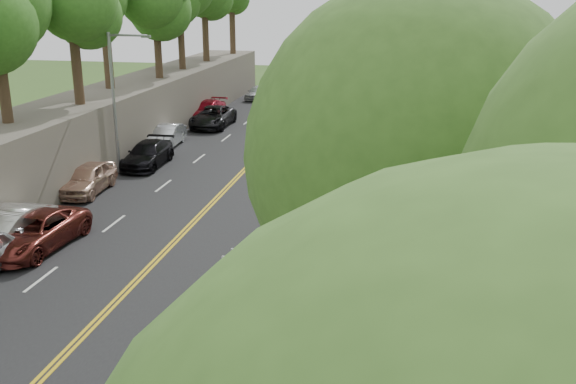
% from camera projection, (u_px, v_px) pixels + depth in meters
% --- Properties ---
extents(ground, '(140.00, 140.00, 0.00)m').
position_uv_depth(ground, '(229.00, 298.00, 22.28)').
color(ground, '#33511E').
rests_on(ground, ground).
extents(road, '(11.20, 66.00, 0.04)m').
position_uv_depth(road, '(212.00, 173.00, 37.30)').
color(road, black).
rests_on(road, ground).
extents(sidewalk, '(4.20, 66.00, 0.05)m').
position_uv_depth(sidewalk, '(348.00, 181.00, 35.83)').
color(sidewalk, gray).
rests_on(sidewalk, ground).
extents(jersey_barrier, '(0.42, 66.00, 0.60)m').
position_uv_depth(jersey_barrier, '(308.00, 174.00, 36.17)').
color(jersey_barrier, '#B4CA2B').
rests_on(jersey_barrier, ground).
extents(rock_embankment, '(5.00, 66.00, 4.00)m').
position_uv_depth(rock_embankment, '(81.00, 134.00, 38.20)').
color(rock_embankment, '#595147').
rests_on(rock_embankment, ground).
extents(chainlink_fence, '(0.04, 66.00, 2.00)m').
position_uv_depth(chainlink_fence, '(387.00, 166.00, 35.15)').
color(chainlink_fence, slate).
rests_on(chainlink_fence, ground).
extents(trees_fenceside, '(7.00, 66.00, 14.00)m').
position_uv_depth(trees_fenceside, '(438.00, 55.00, 32.90)').
color(trees_fenceside, '#48772A').
rests_on(trees_fenceside, ground).
extents(streetlight, '(2.52, 0.22, 8.00)m').
position_uv_depth(streetlight, '(117.00, 94.00, 35.91)').
color(streetlight, gray).
rests_on(streetlight, ground).
extents(signpost, '(0.62, 0.09, 3.10)m').
position_uv_depth(signpost, '(233.00, 287.00, 18.67)').
color(signpost, gray).
rests_on(signpost, sidewalk).
extents(construction_barrel, '(0.57, 0.57, 0.94)m').
position_uv_depth(construction_barrel, '(369.00, 137.00, 44.23)').
color(construction_barrel, orange).
rests_on(construction_barrel, sidewalk).
extents(concrete_block, '(1.15, 0.91, 0.72)m').
position_uv_depth(concrete_block, '(339.00, 363.00, 17.62)').
color(concrete_block, slate).
rests_on(concrete_block, sidewalk).
extents(car_1, '(1.89, 4.98, 1.62)m').
position_uv_depth(car_1, '(7.00, 230.00, 26.14)').
color(car_1, beige).
rests_on(car_1, road).
extents(car_2, '(2.80, 5.48, 1.48)m').
position_uv_depth(car_2, '(35.00, 232.00, 26.16)').
color(car_2, maroon).
rests_on(car_2, road).
extents(car_3, '(2.19, 5.07, 1.45)m').
position_uv_depth(car_3, '(148.00, 154.00, 38.50)').
color(car_3, black).
rests_on(car_3, road).
extents(car_4, '(2.13, 4.66, 1.55)m').
position_uv_depth(car_4, '(87.00, 178.00, 33.44)').
color(car_4, tan).
rests_on(car_4, road).
extents(car_5, '(1.80, 4.52, 1.46)m').
position_uv_depth(car_5, '(166.00, 136.00, 43.31)').
color(car_5, silver).
rests_on(car_5, road).
extents(car_6, '(2.69, 5.66, 1.56)m').
position_uv_depth(car_6, '(213.00, 117.00, 49.53)').
color(car_6, black).
rests_on(car_6, road).
extents(car_7, '(2.37, 5.38, 1.54)m').
position_uv_depth(car_7, '(207.00, 111.00, 52.17)').
color(car_7, maroon).
rests_on(car_7, road).
extents(car_8, '(2.00, 4.11, 1.35)m').
position_uv_depth(car_8, '(257.00, 92.00, 61.91)').
color(car_8, silver).
rests_on(car_8, road).
extents(painter_0, '(0.87, 1.07, 1.90)m').
position_uv_depth(painter_0, '(271.00, 238.00, 24.92)').
color(painter_0, yellow).
rests_on(painter_0, sidewalk).
extents(painter_1, '(0.59, 0.74, 1.77)m').
position_uv_depth(painter_1, '(289.00, 212.00, 28.05)').
color(painter_1, beige).
rests_on(painter_1, sidewalk).
extents(painter_2, '(0.91, 1.03, 1.78)m').
position_uv_depth(painter_2, '(317.00, 181.00, 32.47)').
color(painter_2, black).
rests_on(painter_2, sidewalk).
extents(painter_3, '(0.81, 1.14, 1.60)m').
position_uv_depth(painter_3, '(265.00, 251.00, 24.02)').
color(painter_3, '#9F3D2D').
rests_on(painter_3, sidewalk).
extents(person_far, '(1.13, 0.72, 1.79)m').
position_uv_depth(person_far, '(384.00, 143.00, 40.53)').
color(person_far, black).
rests_on(person_far, sidewalk).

